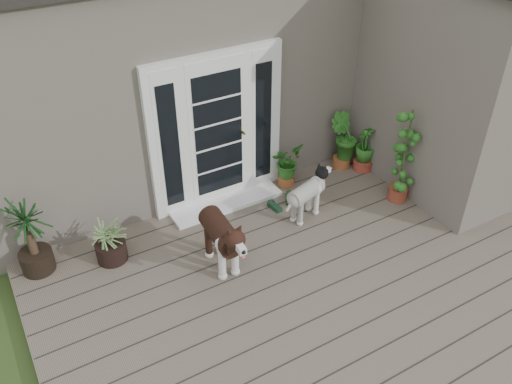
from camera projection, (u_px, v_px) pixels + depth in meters
deck at (322, 293)px, 6.24m from camera, size 6.20×4.60×0.12m
house_main at (169, 53)px, 8.37m from camera, size 7.40×4.00×3.10m
house_wing at (455, 87)px, 7.33m from camera, size 1.60×2.40×3.10m
door_unit at (217, 131)px, 7.05m from camera, size 1.90×0.14×2.15m
door_step at (227, 203)px, 7.52m from camera, size 1.60×0.40×0.05m
brindle_dog at (221, 241)px, 6.31m from camera, size 0.45×0.95×0.77m
white_dog at (306, 199)px, 7.13m from camera, size 0.78×0.50×0.60m
spider_plant at (109, 238)px, 6.43m from camera, size 0.71×0.71×0.67m
yucca at (29, 235)px, 6.16m from camera, size 0.80×0.80×1.06m
herb_a at (287, 168)px, 7.77m from camera, size 0.61×0.61×0.57m
herb_b at (343, 148)px, 8.15m from camera, size 0.63×0.63×0.67m
herb_c at (364, 152)px, 8.12m from camera, size 0.53×0.53×0.58m
sapling at (405, 155)px, 7.22m from camera, size 0.56×0.56×1.45m
clog_left at (275, 206)px, 7.43m from camera, size 0.16×0.28×0.08m
clog_right at (289, 198)px, 7.59m from camera, size 0.27×0.31×0.09m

